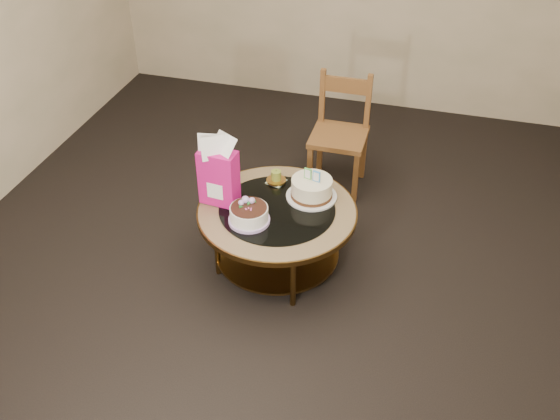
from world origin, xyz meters
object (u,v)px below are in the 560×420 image
(cream_cake, at_px, (312,189))
(gift_bag, at_px, (218,170))
(dining_chair, at_px, (340,133))
(decorated_cake, at_px, (249,215))
(coffee_table, at_px, (277,219))

(cream_cake, distance_m, gift_bag, 0.61)
(gift_bag, distance_m, dining_chair, 1.24)
(decorated_cake, distance_m, gift_bag, 0.34)
(dining_chair, bearing_deg, gift_bag, -117.82)
(decorated_cake, height_order, dining_chair, dining_chair)
(decorated_cake, relative_size, cream_cake, 0.78)
(coffee_table, bearing_deg, dining_chair, 79.71)
(cream_cake, bearing_deg, gift_bag, -145.27)
(decorated_cake, bearing_deg, cream_cake, 48.81)
(decorated_cake, height_order, gift_bag, gift_bag)
(dining_chair, bearing_deg, coffee_table, -100.44)
(decorated_cake, xyz_separation_m, dining_chair, (0.32, 1.23, -0.06))
(coffee_table, xyz_separation_m, decorated_cake, (-0.13, -0.17, 0.13))
(coffee_table, xyz_separation_m, cream_cake, (0.18, 0.18, 0.15))
(decorated_cake, distance_m, dining_chair, 1.27)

